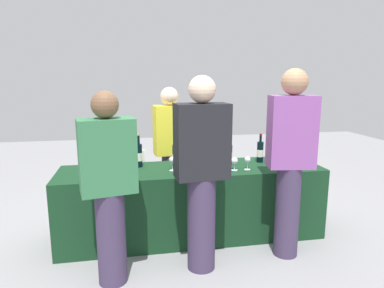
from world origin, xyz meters
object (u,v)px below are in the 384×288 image
Objects in this scene: wine_bottle_3 at (220,153)px; ice_bucket at (106,164)px; menu_board at (120,179)px; wine_bottle_2 at (176,156)px; wine_bottle_6 at (271,151)px; wine_bottle_4 at (229,154)px; guest_2 at (290,157)px; wine_bottle_0 at (101,157)px; guest_0 at (109,185)px; wine_glass_2 at (248,160)px; guest_1 at (202,169)px; wine_glass_1 at (235,161)px; wine_glass_0 at (172,160)px; server_pouring at (170,148)px; wine_bottle_1 at (139,155)px; wine_bottle_5 at (260,152)px.

wine_bottle_3 reaches higher than ice_bucket.
wine_bottle_2 is at bearing -58.57° from menu_board.
wine_bottle_4 is at bearing 177.97° from wine_bottle_6.
guest_2 is at bearing -46.43° from menu_board.
guest_0 is at bearing -81.95° from wine_bottle_0.
wine_glass_2 is at bearing -18.17° from wine_bottle_2.
guest_0 is (-1.69, -0.80, -0.03)m from wine_bottle_6.
wine_bottle_4 is (1.33, -0.04, -0.01)m from wine_bottle_0.
wine_glass_2 is at bearing 10.84° from guest_0.
wine_bottle_3 is at bearing -41.41° from menu_board.
guest_1 reaches higher than wine_bottle_2.
wine_glass_1 is at bearing 143.81° from guest_2.
wine_glass_1 is 0.08× the size of guest_0.
guest_0 is 0.76m from guest_1.
ice_bucket is (-1.17, -0.09, -0.04)m from wine_bottle_3.
wine_glass_0 is 0.09× the size of guest_0.
server_pouring is 1.19m from guest_1.
wine_bottle_6 is at bearing -1.95° from wine_bottle_0.
wine_glass_0 is at bearing 77.50° from server_pouring.
wine_bottle_6 reaches higher than ice_bucket.
wine_glass_0 is 1.26m from menu_board.
guest_1 is at bearing -57.56° from wine_bottle_1.
wine_bottle_3 is 0.19× the size of guest_2.
server_pouring reaches higher than wine_bottle_1.
wine_bottle_5 is 0.12m from wine_bottle_6.
guest_2 is at bearing -26.28° from wine_glass_0.
guest_0 reaches higher than wine_bottle_0.
wine_bottle_0 is 0.44× the size of menu_board.
wine_glass_0 is 0.62m from wine_glass_1.
wine_bottle_5 is 1.82m from menu_board.
guest_2 reaches higher than menu_board.
guest_2 reaches higher than wine_glass_2.
wine_glass_2 is 0.74m from guest_1.
wine_bottle_0 is 1.48m from wine_glass_2.
guest_1 reaches higher than guest_0.
wine_bottle_6 is 2.60× the size of wine_glass_1.
ice_bucket is 0.89m from server_pouring.
wine_bottle_4 is at bearing 84.99° from wine_glass_1.
guest_1 is at bearing -132.82° from wine_glass_1.
wine_glass_1 is (-0.02, -0.27, -0.01)m from wine_bottle_4.
server_pouring is (0.69, 0.56, 0.02)m from ice_bucket.
wine_bottle_1 is 1.10× the size of wine_bottle_5.
wine_glass_2 is (1.44, -0.32, -0.02)m from wine_bottle_0.
wine_bottle_3 reaches higher than wine_bottle_0.
ice_bucket is at bearing 31.46° from server_pouring.
guest_0 is (-1.11, -0.79, -0.03)m from wine_bottle_3.
guest_2 is at bearing -88.33° from wine_bottle_5.
wine_bottle_2 is (0.37, -0.08, -0.00)m from wine_bottle_1.
wine_bottle_1 is 0.22× the size of server_pouring.
guest_1 is (-0.81, -0.74, 0.04)m from wine_bottle_5.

